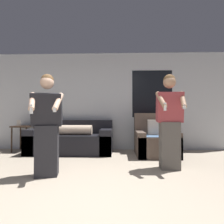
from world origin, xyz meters
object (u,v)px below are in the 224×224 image
at_px(side_table, 23,130).
at_px(person_right, 170,121).
at_px(couch, 71,140).
at_px(armchair, 156,141).
at_px(person_left, 47,125).

distance_m(side_table, person_right, 3.76).
relative_size(couch, side_table, 2.53).
bearing_deg(armchair, side_table, 173.70).
distance_m(armchair, person_right, 1.20).
relative_size(armchair, side_table, 1.22).
distance_m(side_table, person_left, 2.37).
xyz_separation_m(side_table, person_right, (3.45, -1.46, 0.29)).
xyz_separation_m(armchair, side_table, (-3.44, 0.38, 0.23)).
bearing_deg(couch, armchair, -5.72).
bearing_deg(side_table, armchair, -6.30).
height_order(couch, person_left, person_left).
bearing_deg(person_right, couch, 148.47).
xyz_separation_m(armchair, person_right, (0.01, -1.08, 0.52)).
height_order(side_table, person_right, person_right).
bearing_deg(armchair, person_left, -143.27).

